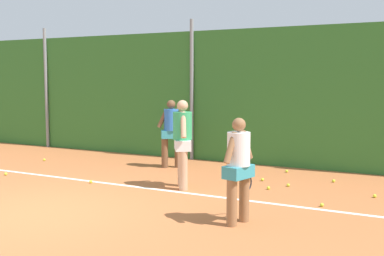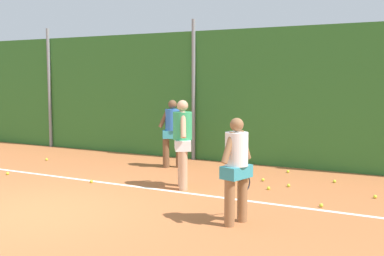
% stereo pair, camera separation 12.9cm
% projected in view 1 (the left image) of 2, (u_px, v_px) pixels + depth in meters
% --- Properties ---
extents(ground_plane, '(27.60, 27.60, 0.00)m').
position_uv_depth(ground_plane, '(101.00, 190.00, 9.26)').
color(ground_plane, '#B76638').
extents(hedge_fence_backdrop, '(17.94, 0.25, 3.44)m').
position_uv_depth(hedge_fence_backdrop, '(195.00, 96.00, 12.77)').
color(hedge_fence_backdrop, '#33702D').
rests_on(hedge_fence_backdrop, ground_plane).
extents(fence_post_left, '(0.10, 0.10, 3.75)m').
position_uv_depth(fence_post_left, '(46.00, 88.00, 14.91)').
color(fence_post_left, gray).
rests_on(fence_post_left, ground_plane).
extents(fence_post_center, '(0.10, 0.10, 3.75)m').
position_uv_depth(fence_post_center, '(192.00, 90.00, 12.59)').
color(fence_post_center, gray).
rests_on(fence_post_center, ground_plane).
extents(court_baseline_paint, '(13.11, 0.10, 0.01)m').
position_uv_depth(court_baseline_paint, '(117.00, 184.00, 9.75)').
color(court_baseline_paint, white).
rests_on(court_baseline_paint, ground_plane).
extents(player_foreground_near, '(0.39, 0.75, 1.61)m').
position_uv_depth(player_foreground_near, '(239.00, 165.00, 7.05)').
color(player_foreground_near, '#8C603D').
rests_on(player_foreground_near, ground_plane).
extents(player_midcourt, '(0.56, 0.68, 1.77)m').
position_uv_depth(player_midcourt, '(182.00, 139.00, 9.35)').
color(player_midcourt, tan).
rests_on(player_midcourt, ground_plane).
extents(player_backcourt_far, '(0.61, 0.50, 1.67)m').
position_uv_depth(player_backcourt_far, '(171.00, 130.00, 11.52)').
color(player_backcourt_far, brown).
rests_on(player_backcourt_far, ground_plane).
extents(tennis_ball_0, '(0.07, 0.07, 0.07)m').
position_uv_depth(tennis_ball_0, '(288.00, 185.00, 9.56)').
color(tennis_ball_0, '#CCDB33').
rests_on(tennis_ball_0, ground_plane).
extents(tennis_ball_1, '(0.07, 0.07, 0.07)m').
position_uv_depth(tennis_ball_1, '(268.00, 188.00, 9.31)').
color(tennis_ball_1, '#CCDB33').
rests_on(tennis_ball_1, ground_plane).
extents(tennis_ball_2, '(0.07, 0.07, 0.07)m').
position_uv_depth(tennis_ball_2, '(375.00, 196.00, 8.68)').
color(tennis_ball_2, '#CCDB33').
rests_on(tennis_ball_2, ground_plane).
extents(tennis_ball_5, '(0.07, 0.07, 0.07)m').
position_uv_depth(tennis_ball_5, '(44.00, 160.00, 12.53)').
color(tennis_ball_5, '#CCDB33').
rests_on(tennis_ball_5, ground_plane).
extents(tennis_ball_6, '(0.07, 0.07, 0.07)m').
position_uv_depth(tennis_ball_6, '(249.00, 173.00, 10.75)').
color(tennis_ball_6, '#CCDB33').
rests_on(tennis_ball_6, ground_plane).
extents(tennis_ball_7, '(0.07, 0.07, 0.07)m').
position_uv_depth(tennis_ball_7, '(322.00, 205.00, 8.07)').
color(tennis_ball_7, '#CCDB33').
rests_on(tennis_ball_7, ground_plane).
extents(tennis_ball_8, '(0.07, 0.07, 0.07)m').
position_uv_depth(tennis_ball_8, '(6.00, 174.00, 10.67)').
color(tennis_ball_8, '#CCDB33').
rests_on(tennis_ball_8, ground_plane).
extents(tennis_ball_9, '(0.07, 0.07, 0.07)m').
position_uv_depth(tennis_ball_9, '(287.00, 171.00, 10.99)').
color(tennis_ball_9, '#CCDB33').
rests_on(tennis_ball_9, ground_plane).
extents(tennis_ball_10, '(0.07, 0.07, 0.07)m').
position_uv_depth(tennis_ball_10, '(91.00, 182.00, 9.87)').
color(tennis_ball_10, '#CCDB33').
rests_on(tennis_ball_10, ground_plane).
extents(tennis_ball_11, '(0.07, 0.07, 0.07)m').
position_uv_depth(tennis_ball_11, '(262.00, 180.00, 10.09)').
color(tennis_ball_11, '#CCDB33').
rests_on(tennis_ball_11, ground_plane).
extents(tennis_ball_12, '(0.07, 0.07, 0.07)m').
position_uv_depth(tennis_ball_12, '(334.00, 181.00, 9.95)').
color(tennis_ball_12, '#CCDB33').
rests_on(tennis_ball_12, ground_plane).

